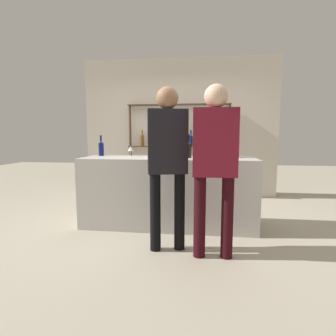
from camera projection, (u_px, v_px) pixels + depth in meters
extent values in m
plane|color=#B2A893|center=(168.00, 225.00, 3.68)|extent=(16.00, 16.00, 0.00)
cube|color=#B7B2AD|center=(168.00, 192.00, 3.62)|extent=(2.35, 0.68, 0.95)
cube|color=beige|center=(179.00, 128.00, 5.43)|extent=(3.95, 0.12, 2.80)
cylinder|color=#4C3828|center=(130.00, 151.00, 5.42)|extent=(0.05, 0.05, 1.87)
cylinder|color=#4C3828|center=(229.00, 152.00, 5.19)|extent=(0.05, 0.05, 1.87)
cube|color=#4C3828|center=(179.00, 105.00, 5.19)|extent=(2.05, 0.18, 0.02)
cube|color=#4C3828|center=(178.00, 147.00, 5.29)|extent=(2.05, 0.18, 0.02)
cylinder|color=brown|center=(142.00, 141.00, 5.37)|extent=(0.08, 0.08, 0.21)
cone|color=brown|center=(142.00, 135.00, 5.35)|extent=(0.08, 0.08, 0.04)
cylinder|color=brown|center=(142.00, 132.00, 5.35)|extent=(0.03, 0.03, 0.08)
cylinder|color=gold|center=(142.00, 130.00, 5.34)|extent=(0.03, 0.03, 0.01)
cylinder|color=silver|center=(154.00, 141.00, 5.34)|extent=(0.08, 0.08, 0.19)
cone|color=silver|center=(154.00, 136.00, 5.33)|extent=(0.08, 0.08, 0.04)
cylinder|color=silver|center=(154.00, 133.00, 5.32)|extent=(0.03, 0.03, 0.08)
cylinder|color=gold|center=(154.00, 131.00, 5.31)|extent=(0.03, 0.03, 0.01)
cylinder|color=silver|center=(166.00, 141.00, 5.31)|extent=(0.07, 0.07, 0.20)
cone|color=silver|center=(166.00, 136.00, 5.30)|extent=(0.07, 0.07, 0.03)
cylinder|color=silver|center=(166.00, 133.00, 5.29)|extent=(0.03, 0.03, 0.08)
cylinder|color=gold|center=(166.00, 130.00, 5.28)|extent=(0.03, 0.03, 0.01)
cylinder|color=#0F1956|center=(178.00, 141.00, 5.28)|extent=(0.08, 0.08, 0.21)
cone|color=#0F1956|center=(178.00, 135.00, 5.26)|extent=(0.08, 0.08, 0.03)
cylinder|color=#0F1956|center=(179.00, 131.00, 5.26)|extent=(0.03, 0.03, 0.10)
cylinder|color=#232328|center=(179.00, 129.00, 5.25)|extent=(0.03, 0.03, 0.01)
cylinder|color=#0F1956|center=(191.00, 141.00, 5.25)|extent=(0.07, 0.07, 0.20)
cone|color=#0F1956|center=(191.00, 136.00, 5.24)|extent=(0.07, 0.07, 0.03)
cylinder|color=#0F1956|center=(191.00, 133.00, 5.23)|extent=(0.03, 0.03, 0.08)
cylinder|color=#232328|center=(191.00, 130.00, 5.22)|extent=(0.03, 0.03, 0.01)
cylinder|color=black|center=(203.00, 141.00, 5.22)|extent=(0.08, 0.08, 0.22)
cone|color=black|center=(203.00, 134.00, 5.20)|extent=(0.08, 0.08, 0.04)
cylinder|color=black|center=(203.00, 131.00, 5.20)|extent=(0.03, 0.03, 0.10)
cylinder|color=gold|center=(203.00, 128.00, 5.19)|extent=(0.03, 0.03, 0.01)
cylinder|color=black|center=(216.00, 141.00, 5.19)|extent=(0.08, 0.08, 0.23)
cone|color=black|center=(216.00, 134.00, 5.17)|extent=(0.08, 0.08, 0.04)
cylinder|color=black|center=(216.00, 131.00, 5.17)|extent=(0.03, 0.03, 0.09)
cylinder|color=#232328|center=(216.00, 128.00, 5.16)|extent=(0.03, 0.03, 0.01)
cylinder|color=black|center=(213.00, 151.00, 3.60)|extent=(0.08, 0.08, 0.19)
cone|color=black|center=(213.00, 142.00, 3.58)|extent=(0.08, 0.08, 0.04)
cylinder|color=black|center=(213.00, 138.00, 3.58)|extent=(0.03, 0.03, 0.09)
cylinder|color=maroon|center=(213.00, 134.00, 3.57)|extent=(0.03, 0.03, 0.01)
cylinder|color=black|center=(188.00, 151.00, 3.52)|extent=(0.08, 0.08, 0.19)
cone|color=black|center=(189.00, 143.00, 3.51)|extent=(0.08, 0.08, 0.04)
cylinder|color=black|center=(189.00, 138.00, 3.50)|extent=(0.03, 0.03, 0.08)
cylinder|color=#232328|center=(189.00, 135.00, 3.50)|extent=(0.03, 0.03, 0.01)
cylinder|color=#0F1956|center=(101.00, 150.00, 3.88)|extent=(0.07, 0.07, 0.18)
cone|color=#0F1956|center=(101.00, 142.00, 3.87)|extent=(0.07, 0.07, 0.03)
cylinder|color=#0F1956|center=(101.00, 139.00, 3.86)|extent=(0.03, 0.03, 0.07)
cylinder|color=black|center=(101.00, 136.00, 3.86)|extent=(0.03, 0.03, 0.01)
cylinder|color=#0F1956|center=(167.00, 151.00, 3.34)|extent=(0.07, 0.07, 0.22)
cone|color=#0F1956|center=(167.00, 141.00, 3.33)|extent=(0.07, 0.07, 0.03)
cylinder|color=#0F1956|center=(167.00, 136.00, 3.32)|extent=(0.03, 0.03, 0.09)
cylinder|color=maroon|center=(167.00, 132.00, 3.31)|extent=(0.03, 0.03, 0.01)
cylinder|color=black|center=(216.00, 150.00, 3.70)|extent=(0.07, 0.07, 0.19)
cone|color=black|center=(216.00, 142.00, 3.68)|extent=(0.07, 0.07, 0.03)
cylinder|color=black|center=(216.00, 138.00, 3.68)|extent=(0.03, 0.03, 0.08)
cylinder|color=black|center=(216.00, 134.00, 3.67)|extent=(0.03, 0.03, 0.01)
cylinder|color=silver|center=(131.00, 156.00, 3.82)|extent=(0.06, 0.06, 0.00)
cylinder|color=silver|center=(131.00, 153.00, 3.82)|extent=(0.01, 0.01, 0.07)
cone|color=silver|center=(131.00, 149.00, 3.81)|extent=(0.09, 0.09, 0.07)
cylinder|color=#846647|center=(231.00, 149.00, 3.61)|extent=(0.23, 0.23, 0.22)
cylinder|color=#846647|center=(231.00, 141.00, 3.60)|extent=(0.24, 0.24, 0.01)
cylinder|color=silver|center=(201.00, 152.00, 3.42)|extent=(0.12, 0.12, 0.17)
sphere|color=tan|center=(200.00, 152.00, 3.45)|extent=(0.02, 0.02, 0.02)
sphere|color=tan|center=(200.00, 153.00, 3.38)|extent=(0.02, 0.02, 0.02)
sphere|color=tan|center=(198.00, 154.00, 3.42)|extent=(0.02, 0.02, 0.02)
sphere|color=tan|center=(203.00, 154.00, 3.42)|extent=(0.02, 0.02, 0.02)
sphere|color=tan|center=(203.00, 156.00, 3.40)|extent=(0.02, 0.02, 0.02)
cylinder|color=black|center=(227.00, 218.00, 2.66)|extent=(0.12, 0.12, 0.84)
cylinder|color=black|center=(200.00, 217.00, 2.68)|extent=(0.12, 0.12, 0.84)
cube|color=maroon|center=(215.00, 143.00, 2.58)|extent=(0.44, 0.20, 0.67)
sphere|color=#DBB293|center=(216.00, 96.00, 2.52)|extent=(0.23, 0.23, 0.23)
cylinder|color=black|center=(179.00, 212.00, 2.86)|extent=(0.12, 0.12, 0.85)
cylinder|color=black|center=(155.00, 212.00, 2.83)|extent=(0.12, 0.12, 0.85)
cube|color=black|center=(167.00, 142.00, 2.75)|extent=(0.44, 0.27, 0.67)
sphere|color=#936B4C|center=(167.00, 98.00, 2.70)|extent=(0.23, 0.23, 0.23)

